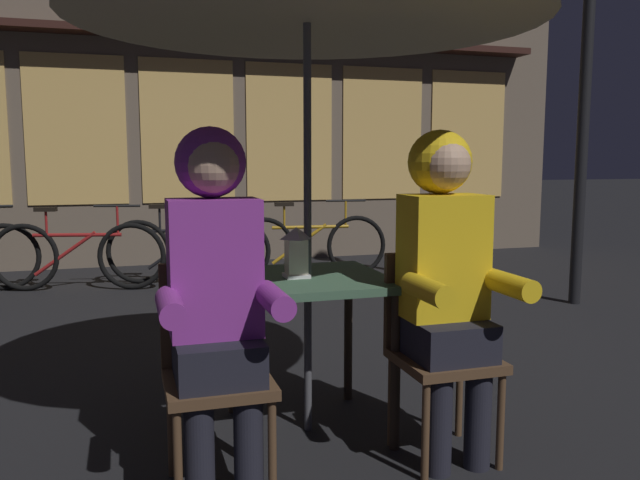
% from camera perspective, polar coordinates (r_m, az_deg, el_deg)
% --- Properties ---
extents(ground_plane, '(60.00, 60.00, 0.00)m').
position_cam_1_polar(ground_plane, '(3.17, -1.07, -16.49)').
color(ground_plane, black).
extents(cafe_table, '(0.72, 0.72, 0.74)m').
position_cam_1_polar(cafe_table, '(2.97, -1.10, -5.17)').
color(cafe_table, '#42664C').
rests_on(cafe_table, ground_plane).
extents(lantern, '(0.11, 0.11, 0.23)m').
position_cam_1_polar(lantern, '(2.91, -2.13, -0.99)').
color(lantern, white).
rests_on(lantern, cafe_table).
extents(chair_left, '(0.40, 0.40, 0.87)m').
position_cam_1_polar(chair_left, '(2.57, -9.31, -10.72)').
color(chair_left, '#513823').
rests_on(chair_left, ground_plane).
extents(chair_right, '(0.40, 0.40, 0.87)m').
position_cam_1_polar(chair_right, '(2.85, 10.43, -8.93)').
color(chair_right, '#513823').
rests_on(chair_right, ground_plane).
extents(person_left_hooded, '(0.45, 0.56, 1.40)m').
position_cam_1_polar(person_left_hooded, '(2.43, -9.30, -3.09)').
color(person_left_hooded, black).
rests_on(person_left_hooded, ground_plane).
extents(person_right_hooded, '(0.45, 0.56, 1.40)m').
position_cam_1_polar(person_right_hooded, '(2.72, 11.15, -2.00)').
color(person_right_hooded, black).
rests_on(person_right_hooded, ground_plane).
extents(shopfront_building, '(10.00, 0.93, 6.20)m').
position_cam_1_polar(shopfront_building, '(8.42, -12.17, 19.52)').
color(shopfront_building, '#6B5B4C').
rests_on(shopfront_building, ground_plane).
extents(bicycle_second, '(1.65, 0.42, 0.84)m').
position_cam_1_polar(bicycle_second, '(6.64, -20.78, -1.27)').
color(bicycle_second, black).
rests_on(bicycle_second, ground_plane).
extents(bicycle_third, '(1.64, 0.45, 0.84)m').
position_cam_1_polar(bicycle_third, '(6.70, -11.64, -0.87)').
color(bicycle_third, black).
rests_on(bicycle_third, ground_plane).
extents(bicycle_fourth, '(1.68, 0.23, 0.84)m').
position_cam_1_polar(bicycle_fourth, '(6.92, -0.87, -0.46)').
color(bicycle_fourth, black).
rests_on(bicycle_fourth, ground_plane).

